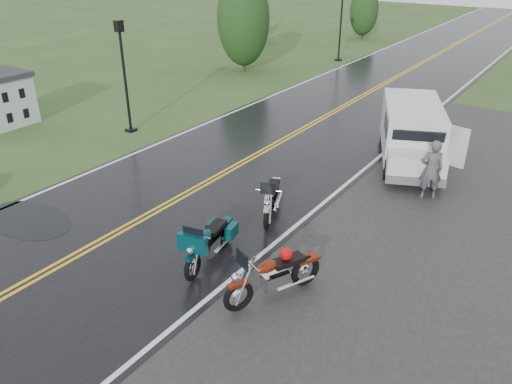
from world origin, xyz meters
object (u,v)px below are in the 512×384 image
at_px(lamp_post_far_left, 341,24).
at_px(person_at_van, 431,171).
at_px(motorcycle_red, 238,285).
at_px(van_white, 390,151).
at_px(lamp_post_near_left, 125,78).
at_px(motorcycle_silver, 267,209).
at_px(motorcycle_teal, 192,257).

bearing_deg(lamp_post_far_left, person_at_van, -56.14).
bearing_deg(motorcycle_red, van_white, 112.90).
bearing_deg(lamp_post_near_left, motorcycle_silver, -20.96).
xyz_separation_m(motorcycle_teal, lamp_post_far_left, (-7.96, 23.77, 1.68)).
height_order(motorcycle_red, motorcycle_silver, motorcycle_red).
height_order(lamp_post_near_left, lamp_post_far_left, lamp_post_far_left).
bearing_deg(motorcycle_teal, lamp_post_far_left, 96.99).
xyz_separation_m(motorcycle_red, van_white, (0.13, 8.08, 0.33)).
xyz_separation_m(person_at_van, lamp_post_near_left, (-12.05, -0.89, 1.30)).
height_order(motorcycle_teal, van_white, van_white).
bearing_deg(motorcycle_silver, person_at_van, 30.84).
relative_size(motorcycle_teal, motorcycle_silver, 1.01).
bearing_deg(motorcycle_teal, motorcycle_silver, 75.52).
distance_m(motorcycle_red, lamp_post_far_left, 25.91).
relative_size(van_white, lamp_post_near_left, 1.18).
relative_size(motorcycle_silver, person_at_van, 1.19).
distance_m(motorcycle_teal, person_at_van, 7.89).
distance_m(van_white, lamp_post_near_left, 10.72).
bearing_deg(lamp_post_near_left, lamp_post_far_left, 86.86).
relative_size(motorcycle_red, motorcycle_teal, 1.07).
relative_size(motorcycle_teal, van_white, 0.42).
height_order(motorcycle_teal, motorcycle_silver, motorcycle_teal).
bearing_deg(person_at_van, lamp_post_near_left, -27.74).
height_order(van_white, person_at_van, van_white).
bearing_deg(person_at_van, motorcycle_red, 45.82).
bearing_deg(person_at_van, van_white, -52.50).
height_order(motorcycle_red, lamp_post_near_left, lamp_post_near_left).
bearing_deg(motorcycle_silver, motorcycle_teal, -117.67).
xyz_separation_m(person_at_van, lamp_post_far_left, (-11.10, 16.54, 1.41)).
height_order(van_white, lamp_post_near_left, lamp_post_near_left).
relative_size(motorcycle_red, person_at_van, 1.28).
bearing_deg(motorcycle_silver, lamp_post_far_left, 86.50).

